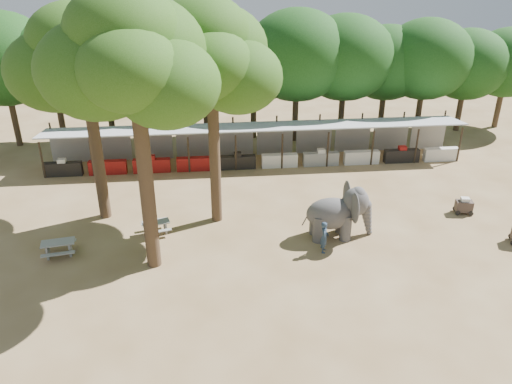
{
  "coord_description": "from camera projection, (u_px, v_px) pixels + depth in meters",
  "views": [
    {
      "loc": [
        -3.35,
        -17.63,
        12.86
      ],
      "look_at": [
        -1.0,
        5.0,
        2.0
      ],
      "focal_mm": 35.0,
      "sensor_mm": 36.0,
      "label": 1
    }
  ],
  "objects": [
    {
      "name": "ground",
      "position": [
        291.0,
        282.0,
        21.68
      ],
      "size": [
        100.0,
        100.0,
        0.0
      ],
      "primitive_type": "plane",
      "color": "brown",
      "rests_on": "ground"
    },
    {
      "name": "yard_tree_back",
      "position": [
        208.0,
        57.0,
        23.26
      ],
      "size": [
        7.1,
        6.9,
        11.36
      ],
      "color": "#332316",
      "rests_on": "ground"
    },
    {
      "name": "picnic_table_near",
      "position": [
        59.0,
        247.0,
        23.35
      ],
      "size": [
        1.7,
        1.57,
        0.75
      ],
      "rotation": [
        0.0,
        0.0,
        0.16
      ],
      "color": "gray",
      "rests_on": "ground"
    },
    {
      "name": "picnic_table_far",
      "position": [
        156.0,
        226.0,
        25.23
      ],
      "size": [
        1.62,
        1.52,
        0.68
      ],
      "rotation": [
        0.0,
        0.0,
        0.26
      ],
      "color": "gray",
      "rests_on": "ground"
    },
    {
      "name": "handler",
      "position": [
        324.0,
        237.0,
        23.54
      ],
      "size": [
        0.52,
        0.65,
        1.6
      ],
      "primitive_type": "imported",
      "rotation": [
        0.0,
        0.0,
        1.3
      ],
      "color": "#26384C",
      "rests_on": "ground"
    },
    {
      "name": "vendor_stalls",
      "position": [
        257.0,
        146.0,
        33.59
      ],
      "size": [
        28.0,
        2.99,
        2.8
      ],
      "color": "#AFB1B7",
      "rests_on": "ground"
    },
    {
      "name": "cart_back",
      "position": [
        464.0,
        206.0,
        27.21
      ],
      "size": [
        1.07,
        0.81,
        0.94
      ],
      "rotation": [
        0.0,
        0.0,
        -0.2
      ],
      "color": "#342822",
      "rests_on": "ground"
    },
    {
      "name": "yard_tree_left",
      "position": [
        82.0,
        63.0,
        23.74
      ],
      "size": [
        7.1,
        6.9,
        11.02
      ],
      "color": "#332316",
      "rests_on": "ground"
    },
    {
      "name": "elephant",
      "position": [
        339.0,
        212.0,
        24.63
      ],
      "size": [
        3.45,
        2.67,
        2.67
      ],
      "rotation": [
        0.0,
        0.0,
        -0.0
      ],
      "color": "#403E3E",
      "rests_on": "ground"
    },
    {
      "name": "yard_tree_center",
      "position": [
        131.0,
        60.0,
        19.1
      ],
      "size": [
        7.1,
        6.9,
        12.04
      ],
      "color": "#332316",
      "rests_on": "ground"
    },
    {
      "name": "backdrop_trees",
      "position": [
        250.0,
        66.0,
        36.36
      ],
      "size": [
        46.46,
        5.95,
        8.33
      ],
      "color": "#332316",
      "rests_on": "ground"
    }
  ]
}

